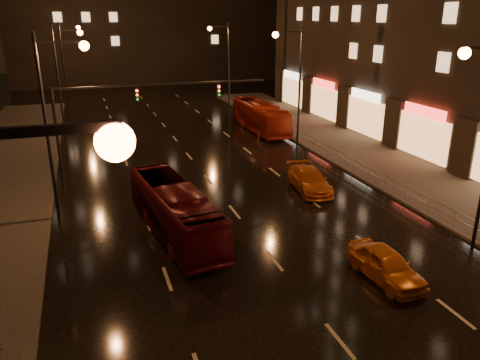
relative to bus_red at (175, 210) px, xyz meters
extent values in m
plane|color=black|center=(3.77, 11.76, -1.34)|extent=(140.00, 140.00, 0.00)
cube|color=#38332D|center=(17.27, 6.76, -1.27)|extent=(7.00, 70.00, 0.15)
cylinder|color=black|center=(-5.83, 11.76, 1.76)|extent=(0.22, 0.22, 6.20)
cube|color=black|center=(1.77, 11.76, 4.76)|extent=(15.20, 0.14, 0.14)
cube|color=black|center=(-0.23, 11.76, 4.11)|extent=(0.32, 0.18, 0.95)
cube|color=black|center=(5.77, 11.76, 4.11)|extent=(0.32, 0.18, 0.95)
sphere|color=#FF1E19|center=(-0.23, 11.64, 4.41)|extent=(0.18, 0.18, 0.18)
cube|color=black|center=(-4.63, -16.24, 8.16)|extent=(2.40, 0.12, 0.12)
sphere|color=orange|center=(-3.53, -16.24, 7.96)|extent=(0.50, 0.50, 0.50)
sphere|color=orange|center=(11.07, -6.24, 7.96)|extent=(0.50, 0.50, 0.50)
cylinder|color=#99999E|center=(13.97, 35.76, -0.69)|extent=(0.04, 0.04, 1.00)
cube|color=#99999E|center=(13.97, 9.76, -0.24)|extent=(0.05, 56.00, 0.05)
cube|color=#99999E|center=(13.97, 9.76, -0.64)|extent=(0.05, 56.00, 0.05)
imported|color=#540C14|center=(0.00, 0.00, 0.00)|extent=(3.46, 9.83, 2.68)
imported|color=#AA2511|center=(12.33, 20.14, 0.08)|extent=(2.38, 10.17, 2.83)
imported|color=#C96212|center=(7.67, -7.24, -0.65)|extent=(1.82, 4.13, 1.38)
imported|color=#D56014|center=(9.48, 3.64, -0.65)|extent=(2.50, 4.96, 1.38)
camera|label=1|loc=(-3.83, -21.96, 9.41)|focal=35.00mm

